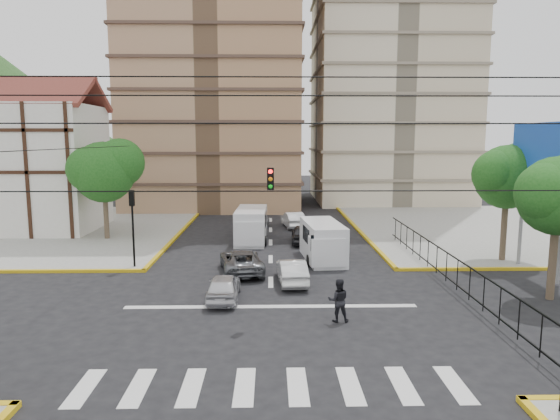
{
  "coord_description": "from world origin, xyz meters",
  "views": [
    {
      "loc": [
        -0.01,
        -20.15,
        7.43
      ],
      "look_at": [
        0.46,
        3.61,
        4.0
      ],
      "focal_mm": 32.0,
      "sensor_mm": 36.0,
      "label": 1
    }
  ],
  "objects_px": {
    "traffic_light_nw": "(132,215)",
    "van_left_lane": "(251,226)",
    "van_right_lane": "(323,243)",
    "car_silver_front_left": "(224,287)",
    "pedestrian_crosswalk": "(338,300)",
    "car_white_front_right": "(292,271)"
  },
  "relations": [
    {
      "from": "traffic_light_nw",
      "to": "van_right_lane",
      "type": "distance_m",
      "value": 11.3
    },
    {
      "from": "traffic_light_nw",
      "to": "van_left_lane",
      "type": "height_order",
      "value": "traffic_light_nw"
    },
    {
      "from": "car_silver_front_left",
      "to": "pedestrian_crosswalk",
      "type": "height_order",
      "value": "pedestrian_crosswalk"
    },
    {
      "from": "traffic_light_nw",
      "to": "van_left_lane",
      "type": "distance_m",
      "value": 9.92
    },
    {
      "from": "car_white_front_right",
      "to": "traffic_light_nw",
      "type": "bearing_deg",
      "value": -22.55
    },
    {
      "from": "van_right_lane",
      "to": "van_left_lane",
      "type": "xyz_separation_m",
      "value": [
        -4.58,
        5.6,
        0.03
      ]
    },
    {
      "from": "van_left_lane",
      "to": "car_silver_front_left",
      "type": "bearing_deg",
      "value": -91.61
    },
    {
      "from": "traffic_light_nw",
      "to": "car_silver_front_left",
      "type": "distance_m",
      "value": 8.29
    },
    {
      "from": "traffic_light_nw",
      "to": "car_white_front_right",
      "type": "height_order",
      "value": "traffic_light_nw"
    },
    {
      "from": "van_left_lane",
      "to": "car_silver_front_left",
      "type": "height_order",
      "value": "van_left_lane"
    },
    {
      "from": "van_right_lane",
      "to": "pedestrian_crosswalk",
      "type": "bearing_deg",
      "value": -98.33
    },
    {
      "from": "traffic_light_nw",
      "to": "car_silver_front_left",
      "type": "height_order",
      "value": "traffic_light_nw"
    },
    {
      "from": "traffic_light_nw",
      "to": "van_left_lane",
      "type": "relative_size",
      "value": 0.82
    },
    {
      "from": "pedestrian_crosswalk",
      "to": "car_silver_front_left",
      "type": "bearing_deg",
      "value": -28.38
    },
    {
      "from": "traffic_light_nw",
      "to": "pedestrian_crosswalk",
      "type": "bearing_deg",
      "value": -38.71
    },
    {
      "from": "van_left_lane",
      "to": "van_right_lane",
      "type": "bearing_deg",
      "value": -48.8
    },
    {
      "from": "van_right_lane",
      "to": "car_white_front_right",
      "type": "distance_m",
      "value": 5.15
    },
    {
      "from": "van_right_lane",
      "to": "van_left_lane",
      "type": "relative_size",
      "value": 1.0
    },
    {
      "from": "car_silver_front_left",
      "to": "van_right_lane",
      "type": "bearing_deg",
      "value": -126.51
    },
    {
      "from": "traffic_light_nw",
      "to": "car_silver_front_left",
      "type": "xyz_separation_m",
      "value": [
        5.62,
        -5.57,
        -2.5
      ]
    },
    {
      "from": "van_left_lane",
      "to": "car_white_front_right",
      "type": "bearing_deg",
      "value": -74.51
    },
    {
      "from": "car_silver_front_left",
      "to": "traffic_light_nw",
      "type": "bearing_deg",
      "value": -44.79
    }
  ]
}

